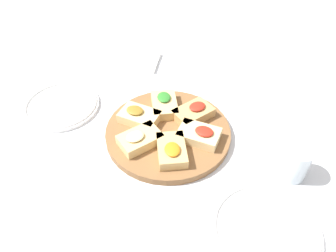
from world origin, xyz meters
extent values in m
plane|color=silver|center=(0.00, 0.00, 0.00)|extent=(3.00, 3.00, 0.00)
cylinder|color=brown|center=(0.00, 0.00, 0.01)|extent=(0.35, 0.35, 0.02)
cube|color=#DBB775|center=(0.07, 0.05, 0.04)|extent=(0.13, 0.12, 0.03)
ellipsoid|color=beige|center=(0.08, 0.06, 0.05)|extent=(0.06, 0.06, 0.01)
cube|color=tan|center=(-0.01, 0.09, 0.04)|extent=(0.08, 0.12, 0.03)
ellipsoid|color=orange|center=(-0.01, 0.10, 0.05)|extent=(0.05, 0.05, 0.01)
cube|color=#E5C689|center=(-0.08, 0.03, 0.04)|extent=(0.13, 0.10, 0.03)
ellipsoid|color=red|center=(-0.10, 0.04, 0.05)|extent=(0.06, 0.05, 0.01)
cube|color=tan|center=(-0.07, -0.05, 0.04)|extent=(0.13, 0.12, 0.03)
ellipsoid|color=red|center=(-0.08, -0.06, 0.05)|extent=(0.06, 0.06, 0.01)
cube|color=#DBB775|center=(0.01, -0.09, 0.04)|extent=(0.09, 0.12, 0.03)
ellipsoid|color=#2D7A28|center=(0.01, -0.10, 0.05)|extent=(0.05, 0.05, 0.01)
cube|color=#E5C689|center=(0.08, -0.04, 0.04)|extent=(0.13, 0.11, 0.03)
ellipsoid|color=olive|center=(0.09, -0.04, 0.05)|extent=(0.06, 0.06, 0.01)
cylinder|color=white|center=(-0.22, 0.29, 0.01)|extent=(0.24, 0.24, 0.01)
torus|color=white|center=(-0.22, 0.29, 0.01)|extent=(0.23, 0.23, 0.01)
cylinder|color=white|center=(0.33, -0.11, 0.01)|extent=(0.23, 0.23, 0.01)
torus|color=white|center=(0.33, -0.11, 0.01)|extent=(0.22, 0.22, 0.01)
cylinder|color=silver|center=(-0.31, 0.13, 0.05)|extent=(0.07, 0.07, 0.09)
cube|color=white|center=(0.12, -0.36, 0.01)|extent=(0.16, 0.14, 0.01)
camera|label=1|loc=(-0.02, 0.64, 0.66)|focal=35.00mm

